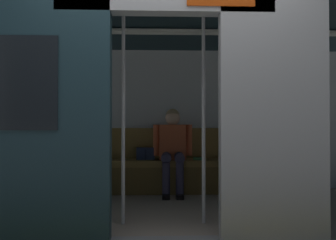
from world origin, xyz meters
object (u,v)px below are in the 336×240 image
(train_car, at_px, (157,82))
(grab_pole_door, at_px, (123,117))
(person_seated, at_px, (173,145))
(grab_pole_far, at_px, (204,117))
(bench_seat, at_px, (161,168))
(handbag, at_px, (146,154))
(book, at_px, (198,159))

(train_car, distance_m, grab_pole_door, 0.84)
(person_seated, height_order, grab_pole_far, grab_pole_far)
(bench_seat, bearing_deg, grab_pole_far, 103.48)
(grab_pole_door, bearing_deg, handbag, -96.01)
(book, distance_m, grab_pole_far, 1.76)
(handbag, xyz_separation_m, book, (-0.76, 0.03, -0.07))
(handbag, relative_size, grab_pole_far, 0.13)
(grab_pole_far, bearing_deg, grab_pole_door, 0.56)
(train_car, distance_m, book, 1.54)
(book, bearing_deg, grab_pole_door, 66.20)
(handbag, xyz_separation_m, grab_pole_far, (-0.61, 1.69, 0.48))
(bench_seat, relative_size, grab_pole_door, 1.28)
(train_car, xyz_separation_m, grab_pole_far, (-0.45, 0.64, -0.43))
(person_seated, relative_size, handbag, 4.61)
(train_car, xyz_separation_m, handbag, (0.16, -1.06, -0.90))
(train_car, xyz_separation_m, grab_pole_door, (0.34, 0.64, -0.43))
(grab_pole_far, bearing_deg, person_seated, -82.01)
(bench_seat, height_order, person_seated, person_seated)
(bench_seat, distance_m, book, 0.56)
(train_car, relative_size, book, 29.09)
(bench_seat, bearing_deg, handbag, -15.20)
(handbag, relative_size, book, 1.18)
(handbag, relative_size, grab_pole_door, 0.13)
(train_car, bearing_deg, handbag, -81.47)
(person_seated, xyz_separation_m, grab_pole_far, (-0.22, 1.58, 0.35))
(book, xyz_separation_m, grab_pole_far, (0.15, 1.67, 0.55))
(handbag, distance_m, book, 0.76)
(handbag, distance_m, grab_pole_far, 1.86)
(person_seated, bearing_deg, train_car, 76.70)
(grab_pole_door, bearing_deg, person_seated, -109.44)
(person_seated, height_order, grab_pole_door, grab_pole_door)
(bench_seat, distance_m, handbag, 0.30)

